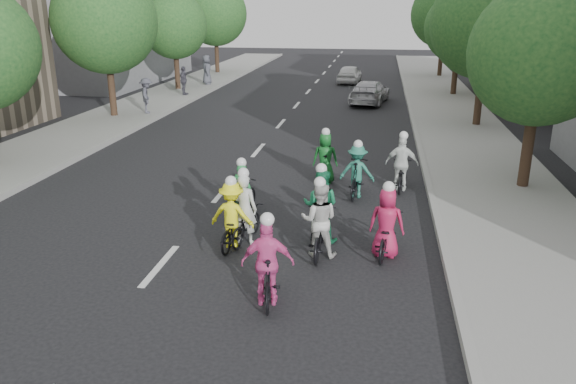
% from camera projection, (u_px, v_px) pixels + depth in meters
% --- Properties ---
extents(ground, '(120.00, 120.00, 0.00)m').
position_uv_depth(ground, '(160.00, 266.00, 11.96)').
color(ground, black).
rests_on(ground, ground).
extents(sidewalk_left, '(4.00, 80.00, 0.15)m').
position_uv_depth(sidewalk_left, '(63.00, 140.00, 22.50)').
color(sidewalk_left, gray).
rests_on(sidewalk_left, ground).
extents(curb_left, '(0.18, 80.00, 0.18)m').
position_uv_depth(curb_left, '(109.00, 142.00, 22.20)').
color(curb_left, '#999993').
rests_on(curb_left, ground).
extents(sidewalk_right, '(4.00, 80.00, 0.15)m').
position_uv_depth(sidewalk_right, '(477.00, 157.00, 20.07)').
color(sidewalk_right, gray).
rests_on(sidewalk_right, ground).
extents(curb_right, '(0.18, 80.00, 0.18)m').
position_uv_depth(curb_right, '(421.00, 154.00, 20.36)').
color(curb_right, '#999993').
rests_on(curb_right, ground).
extents(bldg_sw, '(10.00, 14.00, 8.00)m').
position_uv_depth(bldg_sw, '(88.00, 23.00, 39.29)').
color(bldg_sw, slate).
rests_on(bldg_sw, ground).
extents(tree_l_3, '(4.80, 4.80, 6.93)m').
position_uv_depth(tree_l_3, '(105.00, 21.00, 25.79)').
color(tree_l_3, black).
rests_on(tree_l_3, ground).
extents(tree_l_4, '(4.00, 4.00, 5.97)m').
position_uv_depth(tree_l_4, '(174.00, 26.00, 34.38)').
color(tree_l_4, black).
rests_on(tree_l_4, ground).
extents(tree_l_5, '(4.80, 4.80, 6.93)m').
position_uv_depth(tree_l_5, '(215.00, 14.00, 42.62)').
color(tree_l_5, black).
rests_on(tree_l_5, ground).
extents(tree_r_0, '(4.00, 4.00, 5.97)m').
position_uv_depth(tree_r_0, '(541.00, 54.00, 15.53)').
color(tree_r_0, black).
rests_on(tree_r_0, ground).
extents(tree_r_1, '(4.80, 4.80, 6.93)m').
position_uv_depth(tree_r_1, '(487.00, 23.00, 23.76)').
color(tree_r_1, black).
rests_on(tree_r_1, ground).
extents(tree_r_2, '(4.00, 4.00, 5.97)m').
position_uv_depth(tree_r_2, '(459.00, 27.00, 32.36)').
color(tree_r_2, black).
rests_on(tree_r_2, ground).
extents(tree_r_3, '(4.80, 4.80, 6.93)m').
position_uv_depth(tree_r_3, '(444.00, 14.00, 40.59)').
color(tree_r_3, black).
rests_on(tree_r_3, ground).
extents(cyclist_0, '(0.80, 1.62, 1.82)m').
position_uv_depth(cyclist_0, '(245.00, 218.00, 13.00)').
color(cyclist_0, black).
rests_on(cyclist_0, ground).
extents(cyclist_1, '(0.93, 1.79, 1.88)m').
position_uv_depth(cyclist_1, '(321.00, 211.00, 13.07)').
color(cyclist_1, black).
rests_on(cyclist_1, ground).
extents(cyclist_2, '(1.04, 1.71, 1.70)m').
position_uv_depth(cyclist_2, '(233.00, 221.00, 12.74)').
color(cyclist_2, black).
rests_on(cyclist_2, ground).
extents(cyclist_3, '(1.02, 1.66, 1.81)m').
position_uv_depth(cyclist_3, '(268.00, 270.00, 10.30)').
color(cyclist_3, black).
rests_on(cyclist_3, ground).
extents(cyclist_4, '(0.84, 1.76, 1.73)m').
position_uv_depth(cyclist_4, '(386.00, 230.00, 12.30)').
color(cyclist_4, black).
rests_on(cyclist_4, ground).
extents(cyclist_5, '(0.73, 1.67, 1.60)m').
position_uv_depth(cyclist_5, '(243.00, 195.00, 14.59)').
color(cyclist_5, black).
rests_on(cyclist_5, ground).
extents(cyclist_6, '(0.81, 1.81, 1.82)m').
position_uv_depth(cyclist_6, '(319.00, 227.00, 12.32)').
color(cyclist_6, black).
rests_on(cyclist_6, ground).
extents(cyclist_7, '(1.05, 1.83, 1.68)m').
position_uv_depth(cyclist_7, '(357.00, 175.00, 16.04)').
color(cyclist_7, black).
rests_on(cyclist_7, ground).
extents(cyclist_8, '(1.00, 1.59, 1.80)m').
position_uv_depth(cyclist_8, '(401.00, 170.00, 16.64)').
color(cyclist_8, black).
rests_on(cyclist_8, ground).
extents(cyclist_9, '(0.81, 1.57, 1.73)m').
position_uv_depth(cyclist_9, '(325.00, 162.00, 17.33)').
color(cyclist_9, black).
rests_on(cyclist_9, ground).
extents(follow_car_lead, '(2.40, 4.52, 1.25)m').
position_uv_depth(follow_car_lead, '(369.00, 92.00, 31.03)').
color(follow_car_lead, '#B0B0B5').
rests_on(follow_car_lead, ground).
extents(follow_car_trail, '(1.73, 3.73, 1.24)m').
position_uv_depth(follow_car_trail, '(350.00, 74.00, 38.95)').
color(follow_car_trail, white).
rests_on(follow_car_trail, ground).
extents(spectator_0, '(0.99, 1.26, 1.71)m').
position_uv_depth(spectator_0, '(147.00, 96.00, 27.43)').
color(spectator_0, '#4E4E5B').
rests_on(spectator_0, sidewalk_left).
extents(spectator_1, '(0.44, 0.98, 1.66)m').
position_uv_depth(spectator_1, '(184.00, 81.00, 32.91)').
color(spectator_1, '#4C4A57').
rests_on(spectator_1, sidewalk_left).
extents(spectator_2, '(0.79, 1.03, 1.89)m').
position_uv_depth(spectator_2, '(207.00, 70.00, 37.26)').
color(spectator_2, '#4F515C').
rests_on(spectator_2, sidewalk_left).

